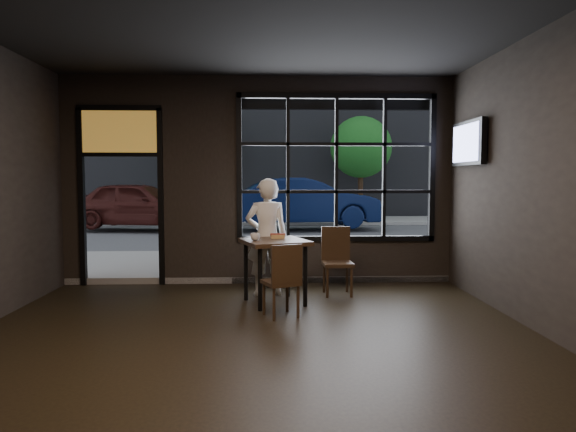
{
  "coord_description": "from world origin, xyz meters",
  "views": [
    {
      "loc": [
        0.14,
        -4.43,
        1.63
      ],
      "look_at": [
        0.4,
        2.2,
        1.15
      ],
      "focal_mm": 32.0,
      "sensor_mm": 36.0,
      "label": 1
    }
  ],
  "objects_px": {
    "cafe_table": "(275,271)",
    "man": "(267,237)",
    "chair_near": "(281,280)",
    "navy_car": "(304,202)"
  },
  "relations": [
    {
      "from": "chair_near",
      "to": "man",
      "type": "distance_m",
      "value": 1.22
    },
    {
      "from": "man",
      "to": "navy_car",
      "type": "height_order",
      "value": "navy_car"
    },
    {
      "from": "man",
      "to": "cafe_table",
      "type": "bearing_deg",
      "value": 94.58
    },
    {
      "from": "man",
      "to": "navy_car",
      "type": "xyz_separation_m",
      "value": [
        1.18,
        9.08,
        0.07
      ]
    },
    {
      "from": "cafe_table",
      "to": "chair_near",
      "type": "xyz_separation_m",
      "value": [
        0.06,
        -0.65,
        0.02
      ]
    },
    {
      "from": "man",
      "to": "navy_car",
      "type": "distance_m",
      "value": 9.16
    },
    {
      "from": "cafe_table",
      "to": "navy_car",
      "type": "relative_size",
      "value": 0.18
    },
    {
      "from": "cafe_table",
      "to": "man",
      "type": "height_order",
      "value": "man"
    },
    {
      "from": "navy_car",
      "to": "chair_near",
      "type": "bearing_deg",
      "value": 168.05
    },
    {
      "from": "chair_near",
      "to": "cafe_table",
      "type": "bearing_deg",
      "value": -106.94
    }
  ]
}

